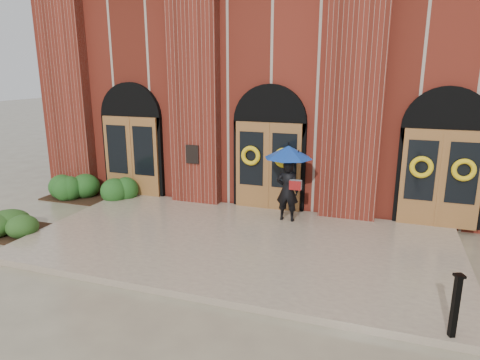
% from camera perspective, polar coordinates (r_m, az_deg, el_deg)
% --- Properties ---
extents(ground, '(90.00, 90.00, 0.00)m').
position_cam_1_polar(ground, '(10.18, -0.49, -9.11)').
color(ground, gray).
rests_on(ground, ground).
extents(landing, '(10.00, 5.30, 0.15)m').
position_cam_1_polar(landing, '(10.28, -0.20, -8.41)').
color(landing, tan).
rests_on(landing, ground).
extents(church_building, '(16.20, 12.53, 7.00)m').
position_cam_1_polar(church_building, '(17.85, 9.17, 12.53)').
color(church_building, maroon).
rests_on(church_building, ground).
extents(man_with_umbrella, '(1.32, 1.32, 2.03)m').
position_cam_1_polar(man_with_umbrella, '(11.22, 6.44, 1.51)').
color(man_with_umbrella, black).
rests_on(man_with_umbrella, landing).
extents(metal_post, '(0.18, 0.18, 1.03)m').
position_cam_1_polar(metal_post, '(7.37, 26.79, -14.59)').
color(metal_post, black).
rests_on(metal_post, landing).
extents(hedge_wall_left, '(2.89, 1.15, 0.74)m').
position_cam_1_polar(hedge_wall_left, '(14.58, -19.17, -1.01)').
color(hedge_wall_left, '#1E4C19').
rests_on(hedge_wall_left, ground).
extents(hedge_front_left, '(1.51, 1.29, 0.53)m').
position_cam_1_polar(hedge_front_left, '(12.31, -27.17, -5.18)').
color(hedge_front_left, '#244818').
rests_on(hedge_front_left, ground).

